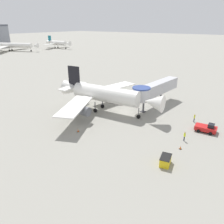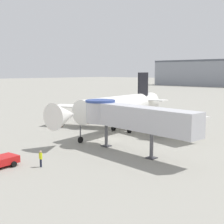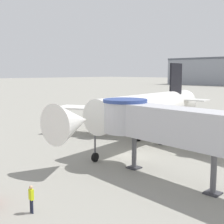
# 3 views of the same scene
# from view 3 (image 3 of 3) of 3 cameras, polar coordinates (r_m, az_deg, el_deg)

# --- Properties ---
(ground_plane) EXTENTS (800.00, 800.00, 0.00)m
(ground_plane) POSITION_cam_3_polar(r_m,az_deg,el_deg) (33.36, 3.64, -7.93)
(ground_plane) COLOR gray
(main_airplane) EXTENTS (29.71, 25.85, 9.98)m
(main_airplane) POSITION_cam_3_polar(r_m,az_deg,el_deg) (37.36, 5.77, 0.29)
(main_airplane) COLOR white
(main_airplane) RESTS_ON ground_plane
(jet_bridge) EXTENTS (17.62, 4.63, 6.29)m
(jet_bridge) POSITION_cam_3_polar(r_m,az_deg,el_deg) (25.35, 10.88, -2.27)
(jet_bridge) COLOR #B7B7BC
(jet_bridge) RESTS_ON ground_plane
(traffic_cone_port_wing) EXTENTS (0.40, 0.40, 0.66)m
(traffic_cone_port_wing) POSITION_cam_3_polar(r_m,az_deg,el_deg) (44.27, -8.06, -3.76)
(traffic_cone_port_wing) COLOR black
(traffic_cone_port_wing) RESTS_ON ground_plane
(ground_crew_wing_walker) EXTENTS (0.35, 0.24, 1.80)m
(ground_crew_wing_walker) POSITION_cam_3_polar(r_m,az_deg,el_deg) (20.71, -14.55, -14.85)
(ground_crew_wing_walker) COLOR #1E2338
(ground_crew_wing_walker) RESTS_ON ground_plane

